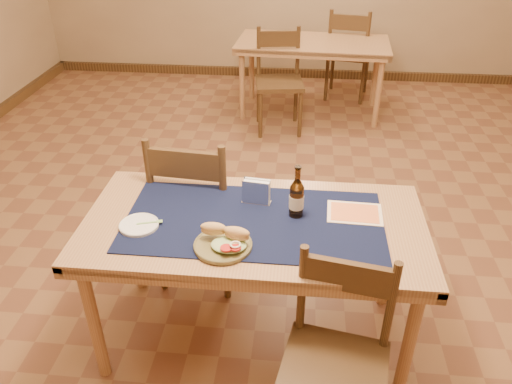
# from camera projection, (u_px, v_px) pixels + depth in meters

# --- Properties ---
(room) EXTENTS (6.04, 7.04, 2.84)m
(room) POSITION_uv_depth(u_px,v_px,m) (269.00, 36.00, 2.66)
(room) COLOR brown
(room) RESTS_ON ground
(main_table) EXTENTS (1.60, 0.80, 0.75)m
(main_table) POSITION_uv_depth(u_px,v_px,m) (254.00, 236.00, 2.37)
(main_table) COLOR #A67D4E
(main_table) RESTS_ON ground
(placemat) EXTENTS (1.20, 0.60, 0.01)m
(placemat) POSITION_uv_depth(u_px,v_px,m) (254.00, 221.00, 2.32)
(placemat) COLOR black
(placemat) RESTS_ON main_table
(baseboard) EXTENTS (6.00, 7.00, 0.10)m
(baseboard) POSITION_uv_depth(u_px,v_px,m) (266.00, 238.00, 3.37)
(baseboard) COLOR #4C341B
(baseboard) RESTS_ON ground
(back_table) EXTENTS (1.55, 0.84, 0.75)m
(back_table) POSITION_uv_depth(u_px,v_px,m) (313.00, 49.00, 5.02)
(back_table) COLOR #A67D4E
(back_table) RESTS_ON ground
(chair_main_far) EXTENTS (0.50, 0.50, 1.00)m
(chair_main_far) POSITION_uv_depth(u_px,v_px,m) (198.00, 206.00, 2.85)
(chair_main_far) COLOR #4C341B
(chair_main_far) RESTS_ON ground
(chair_main_near) EXTENTS (0.48, 0.48, 0.90)m
(chair_main_near) POSITION_uv_depth(u_px,v_px,m) (336.00, 361.00, 1.99)
(chair_main_near) COLOR #4C341B
(chair_main_near) RESTS_ON ground
(chair_back_near) EXTENTS (0.50, 0.50, 0.95)m
(chair_back_near) POSITION_uv_depth(u_px,v_px,m) (279.00, 79.00, 4.77)
(chair_back_near) COLOR #4C341B
(chair_back_near) RESTS_ON ground
(chair_back_far) EXTENTS (0.54, 0.54, 0.99)m
(chair_back_far) POSITION_uv_depth(u_px,v_px,m) (349.00, 53.00, 5.45)
(chair_back_far) COLOR #4C341B
(chair_back_far) RESTS_ON ground
(sandwich_plate) EXTENTS (0.26, 0.26, 0.10)m
(sandwich_plate) POSITION_uv_depth(u_px,v_px,m) (225.00, 242.00, 2.14)
(sandwich_plate) COLOR brown
(sandwich_plate) RESTS_ON placemat
(side_plate) EXTENTS (0.18, 0.18, 0.02)m
(side_plate) POSITION_uv_depth(u_px,v_px,m) (139.00, 225.00, 2.28)
(side_plate) COLOR white
(side_plate) RESTS_ON placemat
(fork) EXTENTS (0.12, 0.05, 0.00)m
(fork) POSITION_uv_depth(u_px,v_px,m) (152.00, 222.00, 2.29)
(fork) COLOR #8AC26B
(fork) RESTS_ON side_plate
(beer_bottle) EXTENTS (0.07, 0.07, 0.26)m
(beer_bottle) POSITION_uv_depth(u_px,v_px,m) (297.00, 198.00, 2.31)
(beer_bottle) COLOR #40250B
(beer_bottle) RESTS_ON placemat
(napkin_holder) EXTENTS (0.15, 0.07, 0.13)m
(napkin_holder) POSITION_uv_depth(u_px,v_px,m) (256.00, 192.00, 2.42)
(napkin_holder) COLOR silver
(napkin_holder) RESTS_ON placemat
(menu_card) EXTENTS (0.27, 0.20, 0.01)m
(menu_card) POSITION_uv_depth(u_px,v_px,m) (355.00, 213.00, 2.37)
(menu_card) COLOR #FFE4C0
(menu_card) RESTS_ON placemat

